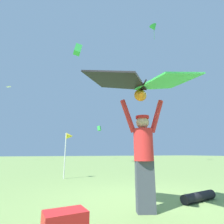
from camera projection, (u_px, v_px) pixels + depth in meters
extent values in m
plane|color=#708E4C|center=(143.00, 206.00, 3.27)|extent=(120.00, 120.00, 0.00)
cube|color=#424751|center=(145.00, 186.00, 2.99)|extent=(0.35, 0.29, 0.82)
cylinder|color=red|center=(143.00, 145.00, 3.14)|extent=(0.44, 0.44, 0.56)
sphere|color=tan|center=(143.00, 122.00, 3.23)|extent=(0.23, 0.23, 0.23)
cylinder|color=red|center=(142.00, 117.00, 3.25)|extent=(0.31, 0.31, 0.05)
cylinder|color=red|center=(157.00, 116.00, 3.27)|extent=(0.29, 0.18, 0.62)
cylinder|color=red|center=(128.00, 116.00, 3.25)|extent=(0.29, 0.18, 0.62)
cylinder|color=black|center=(141.00, 89.00, 3.38)|extent=(0.31, 0.79, 0.02)
cube|color=green|center=(169.00, 81.00, 3.30)|extent=(1.04, 0.91, 0.23)
cube|color=black|center=(116.00, 81.00, 3.26)|extent=(1.27, 1.27, 0.23)
cone|color=orange|center=(141.00, 94.00, 3.36)|extent=(0.29, 0.27, 0.24)
cube|color=green|center=(99.00, 128.00, 34.68)|extent=(0.84, 0.92, 1.01)
cube|color=green|center=(78.00, 50.00, 19.13)|extent=(0.91, 0.92, 1.32)
pyramid|color=white|center=(9.00, 87.00, 27.53)|extent=(0.83, 0.84, 0.28)
cone|color=green|center=(154.00, 28.00, 22.60)|extent=(1.40, 1.23, 1.10)
cylinder|color=#237931|center=(154.00, 35.00, 22.38)|extent=(0.04, 0.04, 1.31)
cylinder|color=black|center=(199.00, 197.00, 3.60)|extent=(0.96, 0.34, 0.18)
cylinder|color=silver|center=(65.00, 155.00, 6.94)|extent=(0.04, 0.04, 1.74)
cone|color=yellow|center=(70.00, 136.00, 7.16)|extent=(0.28, 0.24, 0.24)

